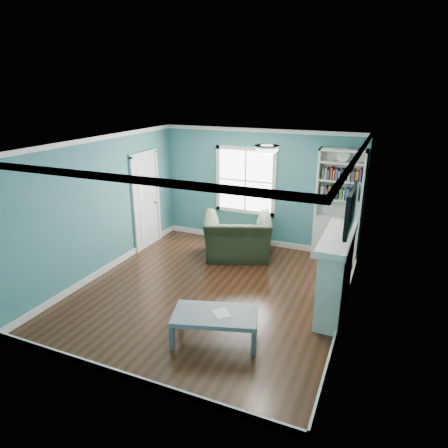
% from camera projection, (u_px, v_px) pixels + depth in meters
% --- Properties ---
extents(floor, '(5.00, 5.00, 0.00)m').
position_uv_depth(floor, '(212.00, 291.00, 7.08)').
color(floor, black).
rests_on(floor, ground).
extents(room_walls, '(5.00, 5.00, 5.00)m').
position_uv_depth(room_walls, '(211.00, 206.00, 6.56)').
color(room_walls, teal).
rests_on(room_walls, ground).
extents(trim, '(4.50, 5.00, 2.60)m').
position_uv_depth(trim, '(211.00, 225.00, 6.68)').
color(trim, white).
rests_on(trim, ground).
extents(window, '(1.40, 0.06, 1.50)m').
position_uv_depth(window, '(246.00, 181.00, 8.88)').
color(window, white).
rests_on(window, room_walls).
extents(bookshelf, '(0.90, 0.35, 2.31)m').
position_uv_depth(bookshelf, '(337.00, 217.00, 8.12)').
color(bookshelf, silver).
rests_on(bookshelf, ground).
extents(fireplace, '(0.44, 1.58, 1.30)m').
position_uv_depth(fireplace, '(336.00, 275.00, 6.27)').
color(fireplace, black).
rests_on(fireplace, ground).
extents(tv, '(0.06, 1.10, 0.65)m').
position_uv_depth(tv, '(351.00, 209.00, 5.87)').
color(tv, black).
rests_on(tv, fireplace).
extents(door, '(0.12, 0.98, 2.17)m').
position_uv_depth(door, '(146.00, 200.00, 8.77)').
color(door, silver).
rests_on(door, ground).
extents(ceiling_fixture, '(0.38, 0.38, 0.15)m').
position_uv_depth(ceiling_fixture, '(267.00, 149.00, 6.00)').
color(ceiling_fixture, white).
rests_on(ceiling_fixture, room_walls).
extents(light_switch, '(0.08, 0.01, 0.12)m').
position_uv_depth(light_switch, '(198.00, 186.00, 9.40)').
color(light_switch, white).
rests_on(light_switch, room_walls).
extents(recliner, '(1.59, 1.32, 1.19)m').
position_uv_depth(recliner, '(238.00, 230.00, 8.33)').
color(recliner, black).
rests_on(recliner, ground).
extents(coffee_table, '(1.32, 0.96, 0.43)m').
position_uv_depth(coffee_table, '(215.00, 317.00, 5.60)').
color(coffee_table, '#4C515B').
rests_on(coffee_table, ground).
extents(paper_sheet, '(0.32, 0.32, 0.00)m').
position_uv_depth(paper_sheet, '(222.00, 313.00, 5.59)').
color(paper_sheet, white).
rests_on(paper_sheet, coffee_table).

